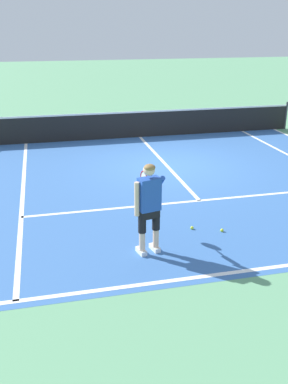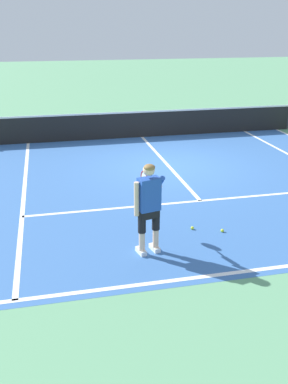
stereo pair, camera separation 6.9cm
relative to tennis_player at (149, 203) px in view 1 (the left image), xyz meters
The scene contains 10 objects.
ground_plane 5.32m from the tennis_player, 70.13° to the left, with size 80.00×80.00×0.00m, color #609E70.
court_inner_surface 4.27m from the tennis_player, 64.67° to the left, with size 10.98×9.97×0.00m, color #3866A8.
line_baseline 2.28m from the tennis_player, 30.09° to the right, with size 10.98×0.10×0.01m, color white.
line_service 2.95m from the tennis_player, 50.28° to the left, with size 8.23×0.10×0.01m, color white.
line_centre_service 5.71m from the tennis_player, 71.59° to the left, with size 0.10×6.40×0.01m, color white.
line_singles_left 4.53m from the tennis_player, 121.91° to the left, with size 0.10×9.57×0.01m, color white.
tennis_net 8.74m from the tennis_player, 78.25° to the left, with size 11.96×0.08×1.07m.
tennis_player is the anchor object (origin of this frame).
tennis_ball_near_feet 1.62m from the tennis_player, 33.26° to the left, with size 0.07×0.07×0.07m, color #CCE02D.
tennis_ball_by_baseline 1.96m from the tennis_player, 15.90° to the left, with size 0.07×0.07×0.07m, color #CCE02D.
Camera 1 is at (-3.50, -11.82, 3.95)m, focal length 40.78 mm.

